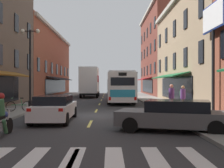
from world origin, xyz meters
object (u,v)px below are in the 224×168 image
motorcycle_rider (1,118)px  bicycle_mid (19,106)px  sedan_mid (55,108)px  sedan_far (93,91)px  billboard_sign (213,28)px  transit_bus (120,87)px  sedan_near (174,115)px  pedestrian_near (183,97)px  street_lamp_twin (30,65)px  box_truck (90,82)px  pedestrian_far (172,97)px

motorcycle_rider → bicycle_mid: motorcycle_rider is taller
sedan_mid → bicycle_mid: 4.99m
sedan_far → billboard_sign: bearing=-74.7°
sedan_mid → sedan_far: bearing=90.0°
transit_bus → sedan_near: bearing=-84.8°
billboard_sign → bicycle_mid: size_ratio=3.84×
sedan_near → motorcycle_rider: bearing=-170.3°
pedestrian_near → billboard_sign: bearing=104.9°
sedan_mid → bicycle_mid: size_ratio=2.79×
transit_bus → sedan_mid: bearing=-104.9°
motorcycle_rider → street_lamp_twin: size_ratio=0.35×
sedan_far → bicycle_mid: (-3.13, -30.56, -0.19)m
pedestrian_near → sedan_near: bearing=69.8°
box_truck → sedan_mid: box_truck is taller
pedestrian_near → pedestrian_far: pedestrian_far is taller
sedan_mid → sedan_far: sedan_mid is taller
box_truck → motorcycle_rider: (-1.25, -29.01, -1.42)m
pedestrian_far → street_lamp_twin: size_ratio=0.31×
pedestrian_far → transit_bus: bearing=-28.3°
bicycle_mid → pedestrian_far: pedestrian_far is taller
billboard_sign → motorcycle_rider: 12.53m
box_truck → sedan_mid: 24.76m
transit_bus → pedestrian_near: size_ratio=6.84×
sedan_near → bicycle_mid: size_ratio=2.93×
sedan_mid → street_lamp_twin: 6.94m
motorcycle_rider → bicycle_mid: bearing=103.7°
motorcycle_rider → bicycle_mid: 8.40m
sedan_far → street_lamp_twin: 28.99m
sedan_mid → pedestrian_far: bearing=27.5°
transit_bus → bicycle_mid: 13.21m
sedan_far → street_lamp_twin: (-2.91, -28.72, 2.68)m
pedestrian_far → box_truck: bearing=-25.2°
box_truck → motorcycle_rider: 29.07m
sedan_mid → bicycle_mid: sedan_mid is taller
transit_bus → sedan_far: 19.92m
motorcycle_rider → sedan_near: bearing=9.7°
sedan_mid → pedestrian_far: size_ratio=2.64×
sedan_near → sedan_far: 37.98m
transit_bus → motorcycle_rider: bearing=-104.9°
motorcycle_rider → street_lamp_twin: street_lamp_twin is taller
box_truck → motorcycle_rider: box_truck is taller
sedan_near → pedestrian_near: bearing=72.8°
bicycle_mid → box_truck: bearing=81.2°
transit_bus → pedestrian_near: 11.15m
billboard_sign → box_truck: size_ratio=0.86×
pedestrian_near → pedestrian_far: (-0.99, -0.91, 0.03)m
sedan_far → box_truck: bearing=-89.4°
billboard_sign → street_lamp_twin: (-11.90, 4.19, -1.87)m
box_truck → pedestrian_near: 21.69m
sedan_far → motorcycle_rider: bearing=-91.7°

